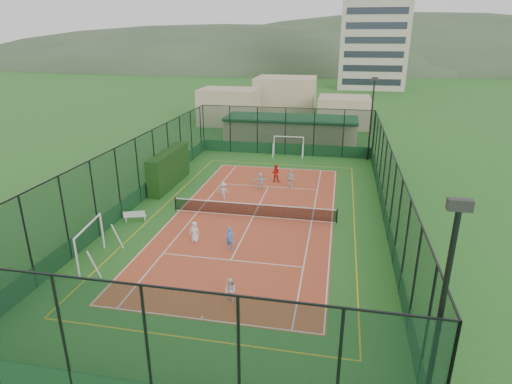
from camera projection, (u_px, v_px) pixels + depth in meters
ground at (253, 216)px, 30.20m from camera, size 300.00×300.00×0.00m
court_slab at (253, 216)px, 30.20m from camera, size 11.17×23.97×0.01m
tennis_net at (253, 209)px, 30.02m from camera, size 11.67×0.12×1.06m
perimeter_fence at (253, 183)px, 29.34m from camera, size 18.12×34.12×5.00m
floodlight_se at (436, 337)px, 11.93m from camera, size 0.60×0.26×8.25m
floodlight_ne at (371, 120)px, 42.50m from camera, size 0.60×0.26×8.25m
clubhouse at (291, 130)px, 49.92m from camera, size 15.20×7.20×3.15m
apartment_tower at (375, 21)px, 98.36m from camera, size 15.00×12.00×30.00m
distant_hills at (329, 68)px, 168.33m from camera, size 200.00×60.00×24.00m
hedge_left at (169, 168)px, 35.97m from camera, size 1.02×6.81×2.98m
white_bench at (135, 216)px, 29.30m from camera, size 1.50×0.87×0.81m
futsal_goal_near at (90, 244)px, 23.81m from camera, size 3.53×1.44×2.21m
futsal_goal_far at (289, 146)px, 45.00m from camera, size 3.20×0.96×2.06m
child_near_left at (195, 232)px, 26.34m from camera, size 0.65×0.44×1.30m
child_near_mid at (230, 238)px, 25.33m from camera, size 0.57×0.43×1.42m
child_near_right at (230, 290)px, 20.32m from camera, size 0.76×0.71×1.24m
child_far_left at (223, 191)px, 33.26m from camera, size 0.89×0.56×1.31m
child_far_right at (291, 179)px, 35.69m from camera, size 0.97×0.64×1.53m
child_far_back at (260, 181)px, 35.34m from camera, size 1.36×0.99×1.42m
coach at (275, 173)px, 37.13m from camera, size 0.79×0.64×1.53m
tennis_balls at (272, 209)px, 31.42m from camera, size 2.58×1.04×0.07m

